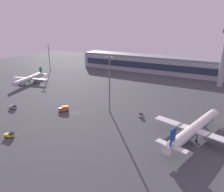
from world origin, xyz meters
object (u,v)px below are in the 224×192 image
object	(u,v)px
airplane_terminal_side	(194,129)
apron_light_east	(110,82)
maintenance_van	(13,107)
airplane_far_stand	(30,78)
catering_truck	(64,109)
baggage_tractor	(10,135)
pushback_tug	(141,115)
apron_light_west	(49,56)

from	to	relation	value
airplane_terminal_side	apron_light_east	bearing A→B (deg)	-174.57
airplane_terminal_side	maintenance_van	size ratio (longest dim) A/B	11.12
airplane_far_stand	catering_truck	size ratio (longest dim) A/B	7.00
baggage_tractor	pushback_tug	size ratio (longest dim) A/B	1.41
airplane_terminal_side	apron_light_west	distance (m)	170.40
maintenance_van	baggage_tractor	world-z (taller)	same
baggage_tractor	apron_light_east	bearing A→B (deg)	123.59
maintenance_van	catering_truck	distance (m)	31.00
airplane_far_stand	apron_light_east	size ratio (longest dim) A/B	1.27
maintenance_van	catering_truck	bearing A→B (deg)	110.52
apron_light_west	pushback_tug	bearing A→B (deg)	-26.45
airplane_terminal_side	pushback_tug	world-z (taller)	airplane_terminal_side
catering_truck	pushback_tug	bearing A→B (deg)	-119.08
airplane_terminal_side	apron_light_west	xyz separation A→B (m)	(-153.78, 72.64, 10.64)
airplane_far_stand	airplane_terminal_side	bearing A→B (deg)	154.91
pushback_tug	catering_truck	bearing A→B (deg)	12.64
apron_light_west	airplane_far_stand	bearing A→B (deg)	-66.66
apron_light_west	apron_light_east	world-z (taller)	apron_light_east
catering_truck	maintenance_van	bearing A→B (deg)	64.44
apron_light_west	baggage_tractor	bearing A→B (deg)	-53.40
airplane_far_stand	pushback_tug	world-z (taller)	airplane_far_stand
airplane_far_stand	pushback_tug	distance (m)	108.72
airplane_terminal_side	baggage_tractor	bearing A→B (deg)	-136.64
baggage_tractor	pushback_tug	world-z (taller)	baggage_tractor
catering_truck	apron_light_west	bearing A→B (deg)	0.12
airplane_far_stand	apron_light_west	world-z (taller)	apron_light_west
airplane_terminal_side	catering_truck	distance (m)	70.13
baggage_tractor	airplane_terminal_side	bearing A→B (deg)	90.06
airplane_far_stand	apron_light_east	xyz separation A→B (m)	(88.71, -21.38, 13.86)
airplane_terminal_side	pushback_tug	size ratio (longest dim) A/B	14.37
catering_truck	apron_light_east	xyz separation A→B (m)	(23.46, 11.95, 16.23)
maintenance_van	apron_light_west	bearing A→B (deg)	-149.41
airplane_far_stand	apron_light_east	world-z (taller)	apron_light_east
airplane_terminal_side	apron_light_west	bearing A→B (deg)	170.20
airplane_far_stand	baggage_tractor	world-z (taller)	airplane_far_stand
airplane_terminal_side	catering_truck	xyz separation A→B (m)	(-69.97, -3.71, -3.01)
baggage_tractor	pushback_tug	xyz separation A→B (m)	(43.38, 48.12, -0.11)
pushback_tug	airplane_terminal_side	bearing A→B (deg)	154.33
airplane_terminal_side	apron_light_west	world-z (taller)	apron_light_west
airplane_terminal_side	baggage_tractor	distance (m)	81.15
airplane_terminal_side	airplane_far_stand	world-z (taller)	airplane_terminal_side
maintenance_van	apron_light_east	distance (m)	59.64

